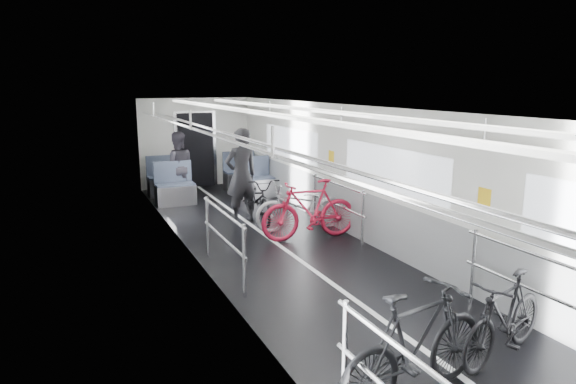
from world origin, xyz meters
The scene contains 8 objects.
car_shell centered at (0.00, 1.78, 1.13)m, with size 3.02×14.01×2.41m.
bike_left_mid centered at (-0.65, -3.44, 0.53)m, with size 0.50×1.77×1.07m, color black.
bike_right_near centered at (0.62, -3.23, 0.45)m, with size 0.43×1.51×0.91m, color black.
bike_right_mid centered at (0.78, 1.89, 0.48)m, with size 0.63×1.82×0.96m, color #B7B8BC.
bike_right_far centered at (0.66, 1.29, 0.55)m, with size 0.51×1.82×1.09m, color #A8142E.
bike_aisle centered at (0.23, 2.83, 0.47)m, with size 0.63×1.80×0.94m, color black.
person_standing centered at (-0.08, 2.93, 0.96)m, with size 0.70×0.46×1.92m, color black.
person_seated centered at (-0.83, 5.44, 0.83)m, with size 0.81×0.63×1.66m, color #2C2930.
Camera 1 is at (-3.34, -6.75, 2.77)m, focal length 32.00 mm.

